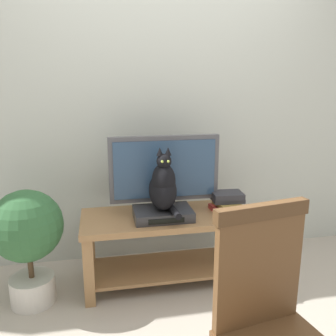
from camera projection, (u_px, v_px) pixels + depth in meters
name	position (u px, v px, depth m)	size (l,w,h in m)	color
ground_plane	(192.00, 330.00, 2.16)	(12.00, 12.00, 0.00)	#ADA393
back_wall	(160.00, 90.00, 2.89)	(7.00, 0.12, 2.80)	#B7BCB2
tv_stand	(167.00, 236.00, 2.63)	(1.23, 0.52, 0.53)	olive
tv	(165.00, 173.00, 2.60)	(0.81, 0.20, 0.57)	#4C4C51
media_box	(163.00, 214.00, 2.52)	(0.41, 0.28, 0.07)	#2D2D30
cat	(163.00, 186.00, 2.46)	(0.19, 0.37, 0.45)	black
wooden_chair	(271.00, 319.00, 1.38)	(0.47, 0.48, 1.02)	brown
book_stack	(227.00, 201.00, 2.68)	(0.25, 0.20, 0.14)	#B2332D
potted_plant	(27.00, 235.00, 2.33)	(0.47, 0.47, 0.80)	beige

